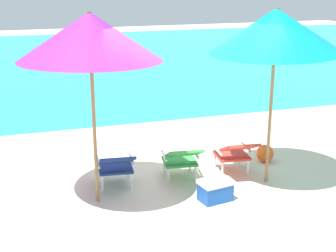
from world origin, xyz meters
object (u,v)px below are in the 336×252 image
Objects in this scene: lounge_chair_left at (116,165)px; beach_ball at (265,153)px; beach_umbrella_right at (276,30)px; cooler_box at (215,190)px; lounge_chair_right at (235,152)px; lounge_chair_center at (182,158)px; beach_umbrella_left at (90,37)px.

lounge_chair_left is 3.01× the size of beach_ball.
beach_umbrella_right is 5.30× the size of cooler_box.
cooler_box is at bearing -131.40° from lounge_chair_right.
cooler_box is at bearing -160.13° from beach_umbrella_right.
cooler_box is (-0.68, -0.78, -0.24)m from lounge_chair_right.
lounge_chair_center is at bearing -168.14° from beach_ball.
lounge_chair_left is at bearing 41.38° from beach_umbrella_left.
lounge_chair_center is 2.40m from beach_umbrella_right.
lounge_chair_right is 0.89m from beach_ball.
lounge_chair_right is at bearing 48.60° from cooler_box.
lounge_chair_center is 0.35× the size of beach_umbrella_left.
lounge_chair_right is (0.92, -0.02, 0.00)m from lounge_chair_center.
beach_ball is (1.69, 0.35, -0.25)m from lounge_chair_center.
lounge_chair_right is at bearing 6.16° from beach_umbrella_left.
beach_umbrella_left is at bearing 176.90° from beach_umbrella_right.
beach_umbrella_right reaches higher than lounge_chair_center.
beach_umbrella_right reaches higher than beach_ball.
lounge_chair_left and lounge_chair_right have the same top height.
beach_umbrella_left reaches higher than lounge_chair_left.
cooler_box is at bearing -73.64° from lounge_chair_center.
lounge_chair_center and lounge_chair_right have the same top height.
beach_umbrella_left reaches higher than beach_ball.
lounge_chair_left is 1.81× the size of cooler_box.
lounge_chair_center is at bearing 161.96° from beach_umbrella_right.
beach_umbrella_right is (2.33, -0.46, 1.98)m from lounge_chair_left.
beach_umbrella_left is at bearing -138.62° from lounge_chair_left.
lounge_chair_left reaches higher than beach_ball.
lounge_chair_center is (1.05, -0.04, 0.00)m from lounge_chair_left.
lounge_chair_center reaches higher than cooler_box.
lounge_chair_center is at bearing 178.55° from lounge_chair_right.
lounge_chair_left is 1.00× the size of lounge_chair_right.
beach_ball is (0.77, 0.38, -0.25)m from lounge_chair_right.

